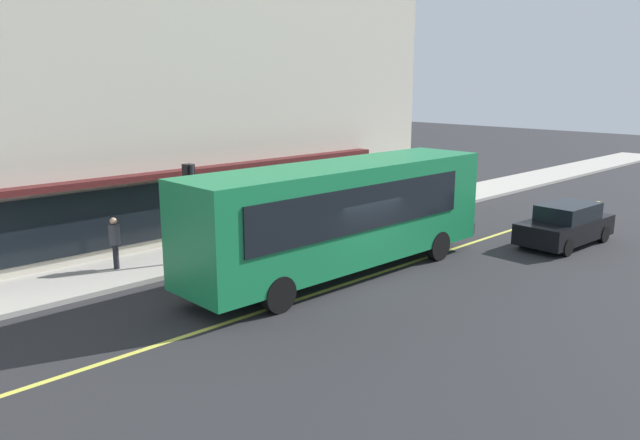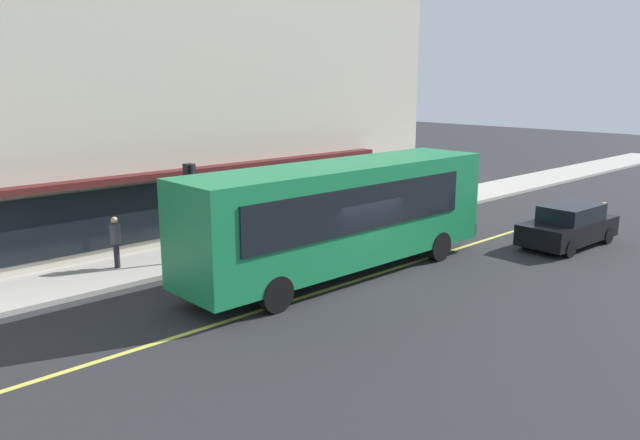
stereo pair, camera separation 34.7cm
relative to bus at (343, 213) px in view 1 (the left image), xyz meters
name	(u,v)px [view 1 (the left image)]	position (x,y,z in m)	size (l,w,h in m)	color
ground	(358,280)	(-0.07, -0.75, -1.99)	(120.00, 120.00, 0.00)	#28282B
sidewalk	(246,244)	(-0.07, 4.84, -1.91)	(80.00, 2.92, 0.15)	#B2ADA3
lane_centre_stripe	(358,280)	(-0.07, -0.75, -1.98)	(36.00, 0.16, 0.01)	#D8D14C
storefront_building	(115,71)	(-1.36, 11.71, 4.36)	(25.78, 11.43, 12.70)	beige
bus	(343,213)	(0.00, 0.00, 0.00)	(11.15, 2.67, 3.50)	#197F47
traffic_light	(190,189)	(-2.79, 4.17, 0.55)	(0.30, 0.52, 3.20)	#2D2D33
car_black	(566,225)	(8.55, -3.25, -1.24)	(4.37, 2.01, 1.52)	black
pedestrian_by_curb	(115,238)	(-5.06, 5.04, -0.84)	(0.34, 0.34, 1.66)	black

